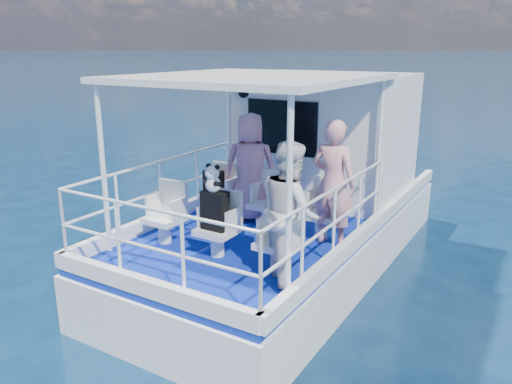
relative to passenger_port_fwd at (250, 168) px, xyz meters
The scene contains 20 objects.
ground 1.82m from the passenger_port_fwd, 42.31° to the right, with size 2000.00×2000.00×0.00m, color #08203E.
hull 1.90m from the passenger_port_fwd, 59.03° to the left, with size 3.00×7.00×1.60m, color white.
deck 1.17m from the passenger_port_fwd, 59.03° to the left, with size 2.90×6.90×0.10m, color #0B229B.
cabin 2.00m from the passenger_port_fwd, 78.73° to the left, with size 2.85×2.00×2.20m, color white.
canopy 1.55m from the passenger_port_fwd, 54.95° to the right, with size 3.00×3.20×0.08m, color white.
canopy_posts 0.76m from the passenger_port_fwd, 57.25° to the right, with size 2.77×2.97×2.20m.
railings 1.06m from the passenger_port_fwd, 67.31° to the right, with size 2.84×3.59×1.00m, color white, non-canonical shape.
seat_port_fwd 0.85m from the passenger_port_fwd, 163.33° to the right, with size 0.48×0.46×0.38m, color silver.
seat_center_fwd 0.78m from the passenger_port_fwd, 21.55° to the right, with size 0.48×0.46×0.38m, color silver.
seat_stbd_fwd 1.45m from the passenger_port_fwd, ahead, with size 0.48×0.46×0.38m, color silver.
seat_port_aft 1.67m from the passenger_port_fwd, 109.40° to the right, with size 0.48×0.46×0.38m, color silver.
seat_center_aft 1.64m from the passenger_port_fwd, 75.05° to the right, with size 0.48×0.46×0.38m, color silver.
seat_stbd_aft 2.05m from the passenger_port_fwd, 48.45° to the right, with size 0.48×0.46×0.38m, color silver.
passenger_port_fwd is the anchor object (origin of this frame).
passenger_stbd_fwd 1.54m from the passenger_port_fwd, 11.78° to the right, with size 0.64×0.42×1.75m, color pink.
passenger_stbd_aft 2.14m from the passenger_port_fwd, 46.00° to the right, with size 0.80×0.62×1.65m, color white.
backpack_port 0.65m from the passenger_port_fwd, 158.20° to the right, with size 0.30×0.17×0.40m, color black.
backpack_center 1.56m from the passenger_port_fwd, 75.21° to the right, with size 0.34×0.19×0.51m, color black.
compact_camera 0.61m from the passenger_port_fwd, 157.88° to the right, with size 0.11×0.07×0.07m, color black.
panda 1.58m from the passenger_port_fwd, 75.46° to the right, with size 0.23×0.19×0.36m, color silver, non-canonical shape.
Camera 1 is at (3.58, -6.03, 3.52)m, focal length 35.00 mm.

